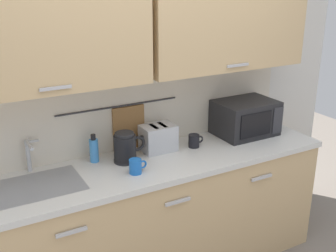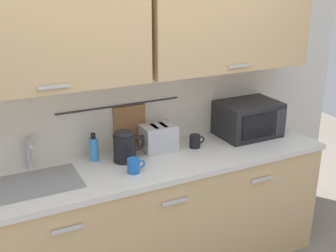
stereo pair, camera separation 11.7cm
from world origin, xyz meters
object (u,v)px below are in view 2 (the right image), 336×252
object	(u,v)px
mug_near_sink	(134,166)
toaster	(159,138)
microwave	(248,119)
mug_by_kettle	(195,141)
dish_soap_bottle	(94,148)
electric_kettle	(125,147)

from	to	relation	value
mug_near_sink	toaster	size ratio (longest dim) A/B	0.47
microwave	mug_near_sink	size ratio (longest dim) A/B	3.83
mug_near_sink	mug_by_kettle	distance (m)	0.59
dish_soap_bottle	toaster	bearing A→B (deg)	-4.79
mug_near_sink	microwave	bearing A→B (deg)	11.77
electric_kettle	dish_soap_bottle	size ratio (longest dim) A/B	1.16
mug_near_sink	toaster	xyz separation A→B (m)	(0.30, 0.26, 0.05)
mug_near_sink	mug_by_kettle	xyz separation A→B (m)	(0.56, 0.19, 0.00)
mug_near_sink	dish_soap_bottle	bearing A→B (deg)	119.92
microwave	mug_near_sink	xyz separation A→B (m)	(-1.05, -0.22, -0.09)
electric_kettle	mug_near_sink	distance (m)	0.20
dish_soap_bottle	toaster	world-z (taller)	dish_soap_bottle
electric_kettle	mug_near_sink	world-z (taller)	electric_kettle
microwave	mug_by_kettle	size ratio (longest dim) A/B	3.83
dish_soap_bottle	mug_near_sink	distance (m)	0.34
electric_kettle	dish_soap_bottle	xyz separation A→B (m)	(-0.19, 0.10, -0.01)
dish_soap_bottle	mug_by_kettle	xyz separation A→B (m)	(0.73, -0.11, -0.04)
microwave	mug_by_kettle	xyz separation A→B (m)	(-0.49, -0.03, -0.09)
microwave	toaster	world-z (taller)	microwave
microwave	electric_kettle	xyz separation A→B (m)	(-1.03, -0.02, -0.03)
microwave	electric_kettle	bearing A→B (deg)	-178.76
toaster	mug_by_kettle	distance (m)	0.27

